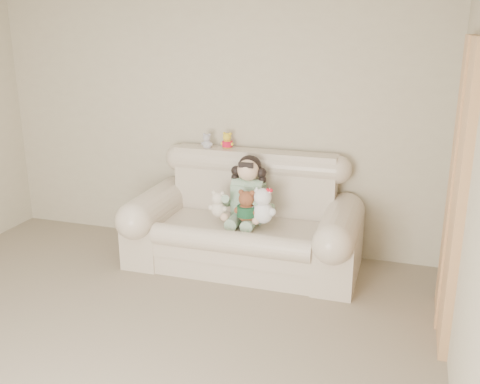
# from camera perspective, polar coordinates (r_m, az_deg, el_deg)

# --- Properties ---
(floor) EXTENTS (5.00, 5.00, 0.00)m
(floor) POSITION_cam_1_polar(r_m,az_deg,el_deg) (3.79, -16.84, -18.54)
(floor) COLOR #84705D
(floor) RESTS_ON ground
(wall_back) EXTENTS (4.50, 0.00, 4.50)m
(wall_back) POSITION_cam_1_polar(r_m,az_deg,el_deg) (5.39, -3.06, 7.88)
(wall_back) COLOR #C2B89A
(wall_back) RESTS_ON ground
(sofa) EXTENTS (2.10, 0.95, 1.03)m
(sofa) POSITION_cam_1_polar(r_m,az_deg,el_deg) (4.97, 0.35, -2.27)
(sofa) COLOR beige
(sofa) RESTS_ON floor
(door_panel) EXTENTS (0.06, 0.90, 2.10)m
(door_panel) POSITION_cam_1_polar(r_m,az_deg,el_deg) (4.05, 21.72, -0.11)
(door_panel) COLOR #9D7343
(door_panel) RESTS_ON floor
(seated_child) EXTENTS (0.38, 0.46, 0.62)m
(seated_child) POSITION_cam_1_polar(r_m,az_deg,el_deg) (4.97, 0.87, 0.36)
(seated_child) COLOR #2E733B
(seated_child) RESTS_ON sofa
(brown_teddy) EXTENTS (0.27, 0.24, 0.34)m
(brown_teddy) POSITION_cam_1_polar(r_m,az_deg,el_deg) (4.76, 0.70, -1.16)
(brown_teddy) COLOR brown
(brown_teddy) RESTS_ON sofa
(white_cat) EXTENTS (0.29, 0.26, 0.39)m
(white_cat) POSITION_cam_1_polar(r_m,az_deg,el_deg) (4.73, 2.42, -1.03)
(white_cat) COLOR white
(white_cat) RESTS_ON sofa
(cream_teddy) EXTENTS (0.21, 0.18, 0.28)m
(cream_teddy) POSITION_cam_1_polar(r_m,az_deg,el_deg) (4.89, -2.29, -1.01)
(cream_teddy) COLOR silver
(cream_teddy) RESTS_ON sofa
(yellow_mini_bear) EXTENTS (0.15, 0.13, 0.20)m
(yellow_mini_bear) POSITION_cam_1_polar(r_m,az_deg,el_deg) (5.24, -1.34, 5.52)
(yellow_mini_bear) COLOR yellow
(yellow_mini_bear) RESTS_ON sofa
(grey_mini_plush) EXTENTS (0.12, 0.09, 0.19)m
(grey_mini_plush) POSITION_cam_1_polar(r_m,az_deg,el_deg) (5.27, -3.46, 5.47)
(grey_mini_plush) COLOR #B3B2B9
(grey_mini_plush) RESTS_ON sofa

